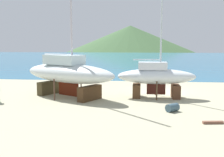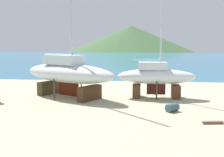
% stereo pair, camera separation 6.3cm
% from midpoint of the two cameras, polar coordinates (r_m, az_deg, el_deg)
% --- Properties ---
extents(ground_plane, '(47.64, 47.64, 0.00)m').
position_cam_midpoint_polar(ground_plane, '(24.39, 11.58, -4.55)').
color(ground_plane, '#A9A485').
extents(sea_water, '(163.68, 106.52, 0.01)m').
position_cam_midpoint_polar(sea_water, '(89.10, 7.75, 4.15)').
color(sea_water, '#276990').
rests_on(sea_water, ground).
extents(headland_hill, '(157.98, 157.98, 32.82)m').
position_cam_midpoint_polar(headland_hill, '(185.06, 3.93, 5.87)').
color(headland_hill, '#3D5D36').
rests_on(headland_hill, ground).
extents(sailboat_small_center, '(10.53, 7.79, 14.73)m').
position_cam_midpoint_polar(sailboat_small_center, '(25.56, -9.10, 1.20)').
color(sailboat_small_center, '#49301B').
rests_on(sailboat_small_center, ground).
extents(sailboat_large_starboard, '(7.09, 2.57, 10.42)m').
position_cam_midpoint_polar(sailboat_large_starboard, '(25.28, 9.20, 0.33)').
color(sailboat_large_starboard, '#563421').
rests_on(sailboat_large_starboard, ground).
extents(barrel_blue_faded, '(1.10, 1.06, 0.59)m').
position_cam_midpoint_polar(barrel_blue_faded, '(20.61, 12.50, -5.93)').
color(barrel_blue_faded, '#3B5562').
rests_on(barrel_blue_faded, ground).
extents(timber_long_aft, '(1.31, 0.41, 0.17)m').
position_cam_midpoint_polar(timber_long_aft, '(18.34, 20.29, -8.57)').
color(timber_long_aft, brown).
rests_on(timber_long_aft, ground).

